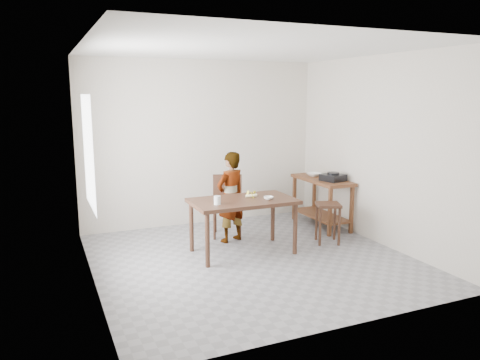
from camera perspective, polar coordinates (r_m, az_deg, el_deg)
name	(u,v)px	position (r m, az deg, el deg)	size (l,w,h in m)	color
floor	(252,261)	(6.28, 1.47, -9.81)	(4.00, 4.00, 0.04)	gray
ceiling	(253,47)	(5.91, 1.60, 15.95)	(4.00, 4.00, 0.04)	white
wall_back	(201,143)	(7.81, -4.74, 4.51)	(4.00, 0.04, 2.70)	beige
wall_front	(349,187)	(4.22, 13.15, -0.79)	(4.00, 0.04, 2.70)	beige
wall_left	(86,168)	(5.42, -18.24, 1.40)	(0.04, 4.00, 2.70)	beige
wall_right	(380,151)	(7.03, 16.67, 3.45)	(0.04, 4.00, 2.70)	beige
window_pane	(88,152)	(5.60, -18.01, 3.24)	(0.02, 1.10, 1.30)	white
dining_table	(243,226)	(6.41, 0.36, -5.65)	(1.40, 0.80, 0.75)	#402619
prep_counter	(321,202)	(7.80, 9.90, -2.69)	(0.50, 1.20, 0.80)	brown
child	(231,197)	(6.84, -1.15, -2.09)	(0.49, 0.32, 1.34)	white
dining_chair	(227,206)	(7.14, -1.56, -3.25)	(0.45, 0.45, 0.92)	#402619
stool	(328,223)	(6.97, 10.63, -5.18)	(0.33, 0.33, 0.59)	#402619
glass_tumbler	(217,200)	(6.03, -2.78, -2.48)	(0.09, 0.09, 0.11)	white
small_bowl	(268,198)	(6.32, 3.49, -2.20)	(0.13, 0.13, 0.04)	white
banana	(251,195)	(6.43, 1.38, -1.86)	(0.18, 0.13, 0.06)	gold
serving_bowl	(314,174)	(7.90, 9.01, 0.67)	(0.22, 0.22, 0.06)	white
gas_burner	(333,178)	(7.52, 11.27, 0.29)	(0.32, 0.32, 0.11)	black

